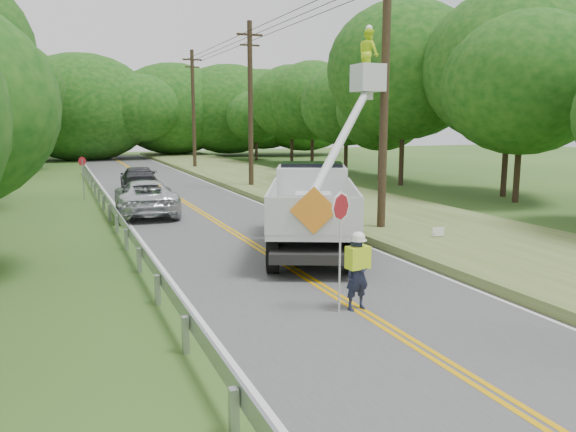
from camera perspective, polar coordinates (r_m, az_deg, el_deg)
name	(u,v)px	position (r m, az deg, el deg)	size (l,w,h in m)	color
ground	(405,339)	(11.47, 11.81, -12.14)	(140.00, 140.00, 0.00)	#2B5020
road	(216,221)	(23.92, -7.35, -0.54)	(7.20, 96.00, 0.03)	#48494B
guardrail	(114,211)	(24.02, -17.24, 0.46)	(0.18, 48.00, 0.77)	#9A9EA4
utility_poles	(296,98)	(28.07, 0.85, 11.82)	(1.60, 43.30, 10.00)	black
tall_grass_verge	(363,208)	(26.61, 7.56, 0.80)	(7.00, 96.00, 0.30)	#515E29
treeline_right	(412,88)	(38.11, 12.48, 12.51)	(11.95, 52.95, 11.71)	#332319
treeline_horizon	(108,108)	(65.41, -17.73, 10.36)	(56.60, 14.53, 11.54)	#0E400F
flagger	(357,268)	(12.65, 7.01, -5.24)	(1.07, 0.46, 2.70)	#191E33
bucket_truck	(316,196)	(19.39, 2.85, 2.06)	(5.92, 7.96, 7.34)	black
suv_silver	(146,197)	(26.13, -14.23, 1.87)	(2.60, 5.64, 1.57)	silver
suv_darkgrey	(139,179)	(34.89, -14.89, 3.66)	(2.06, 5.07, 1.47)	#33363A
stop_sign_permanent	(83,172)	(31.81, -20.09, 4.23)	(0.42, 0.31, 2.33)	#9A9EA4
yard_sign	(438,233)	(19.78, 14.97, -1.63)	(0.44, 0.08, 0.64)	white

